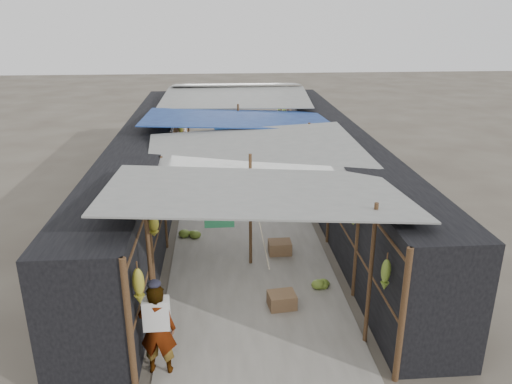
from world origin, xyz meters
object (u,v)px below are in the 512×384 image
object	(u,v)px
black_basin	(266,167)
vendor_elderly	(158,329)
shopper_blue	(223,171)
vendor_seated	(264,178)
crate_near	(282,301)

from	to	relation	value
black_basin	vendor_elderly	world-z (taller)	vendor_elderly
shopper_blue	vendor_seated	distance (m)	1.36
crate_near	black_basin	bearing A→B (deg)	79.38
vendor_elderly	shopper_blue	world-z (taller)	vendor_elderly
black_basin	shopper_blue	size ratio (longest dim) A/B	0.42
shopper_blue	crate_near	bearing A→B (deg)	-89.78
crate_near	black_basin	xyz separation A→B (m)	(0.55, 9.01, -0.07)
shopper_blue	vendor_seated	bearing A→B (deg)	-3.28
crate_near	vendor_elderly	distance (m)	2.80
crate_near	vendor_seated	size ratio (longest dim) A/B	0.67
crate_near	black_basin	distance (m)	9.03
black_basin	vendor_elderly	distance (m)	11.03
vendor_elderly	shopper_blue	bearing A→B (deg)	-90.86
shopper_blue	vendor_seated	size ratio (longest dim) A/B	1.78
black_basin	vendor_seated	world-z (taller)	vendor_seated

